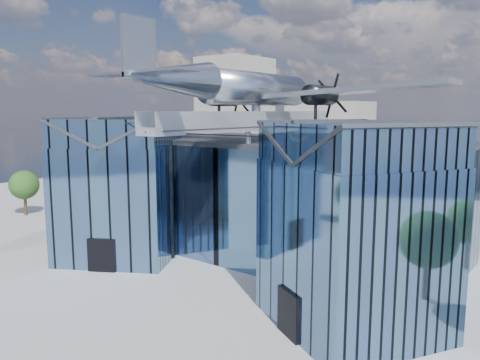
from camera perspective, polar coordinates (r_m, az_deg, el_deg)
The scene contains 4 objects.
ground_plane at distance 35.31m, azimuth -2.05°, elevation -12.02°, with size 120.00×120.00×0.00m, color gray.
museum at distance 38.32m, azimuth 3.53°, elevation -1.80°, with size 32.88×24.50×17.60m.
bg_towers at distance 78.36m, azimuth 23.49°, elevation 6.04°, with size 77.00×24.50×26.00m.
tree_side_w at distance 60.97m, azimuth -24.83°, elevation -0.56°, with size 4.44×4.44×5.35m.
Camera 1 is at (21.37, -25.26, 12.34)m, focal length 35.00 mm.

